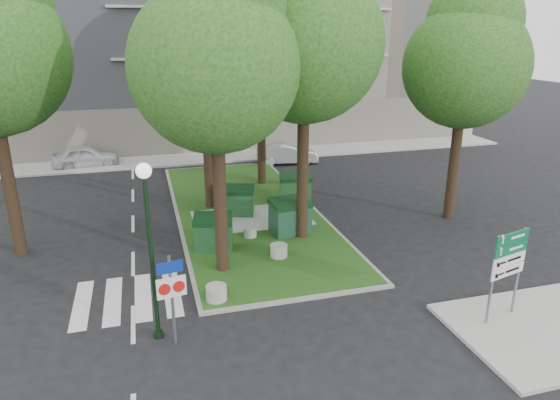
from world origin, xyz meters
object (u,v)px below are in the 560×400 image
object	(u,v)px
dumpster_c	(290,216)
bollard_mid	(250,232)
tree_median_near_left	(217,51)
street_lamp	(149,233)
car_silver	(287,154)
tree_street_right	(468,54)
dumpster_b	(238,201)
dumpster_d	(295,188)
litter_bin	(299,194)
bollard_right	(279,251)
tree_median_near_right	(307,27)
tree_median_far	(261,21)
bollard_left	(216,293)
traffic_sign_pole	(171,288)
directional_sign	(508,262)
dumpster_a	(213,232)
tree_median_mid	(205,53)
car_white	(86,156)

from	to	relation	value
dumpster_c	bollard_mid	xyz separation A→B (m)	(-1.66, 0.02, -0.51)
tree_median_near_left	bollard_mid	world-z (taller)	tree_median_near_left
street_lamp	car_silver	xyz separation A→B (m)	(8.57, 16.77, -2.46)
tree_street_right	dumpster_b	xyz separation A→B (m)	(-9.03, 2.55, -6.24)
dumpster_d	car_silver	world-z (taller)	dumpster_d
litter_bin	dumpster_b	bearing A→B (deg)	-162.17
tree_median_near_left	dumpster_b	size ratio (longest dim) A/B	6.54
dumpster_c	bollard_right	xyz separation A→B (m)	(-1.04, -2.05, -0.47)
bollard_right	tree_median_near_right	bearing A→B (deg)	47.91
street_lamp	tree_street_right	bearing A→B (deg)	24.60
tree_median_far	bollard_left	xyz separation A→B (m)	(-4.32, -11.56, -7.97)
traffic_sign_pole	directional_sign	world-z (taller)	directional_sign
dumpster_d	street_lamp	xyz separation A→B (m)	(-6.82, -9.43, 2.28)
bollard_mid	directional_sign	distance (m)	9.63
dumpster_b	dumpster_d	size ratio (longest dim) A/B	0.95
tree_median_near_right	bollard_mid	xyz separation A→B (m)	(-2.08, 0.44, -7.68)
tree_street_right	bollard_mid	world-z (taller)	tree_street_right
tree_median_near_right	street_lamp	xyz separation A→B (m)	(-5.91, -5.41, -4.91)
litter_bin	bollard_mid	bearing A→B (deg)	-131.40
tree_median_near_right	dumpster_c	distance (m)	7.20
dumpster_a	directional_sign	distance (m)	10.04
tree_median_mid	directional_sign	size ratio (longest dim) A/B	3.78
dumpster_c	tree_median_near_right	bearing A→B (deg)	-53.13
dumpster_b	dumpster_c	distance (m)	3.08
tree_median_near_left	dumpster_b	xyz separation A→B (m)	(1.47, 5.05, -6.58)
dumpster_c	dumpster_d	size ratio (longest dim) A/B	0.99
street_lamp	car_silver	world-z (taller)	street_lamp
dumpster_c	litter_bin	size ratio (longest dim) A/B	2.37
tree_median_mid	car_white	world-z (taller)	tree_median_mid
dumpster_b	bollard_left	size ratio (longest dim) A/B	2.53
dumpster_c	bollard_left	xyz separation A→B (m)	(-3.69, -4.48, -0.46)
dumpster_c	litter_bin	distance (m)	3.96
dumpster_a	bollard_right	size ratio (longest dim) A/B	2.60
bollard_mid	litter_bin	distance (m)	4.83
tree_median_near_left	bollard_mid	distance (m)	7.56
directional_sign	dumpster_a	bearing A→B (deg)	121.35
bollard_mid	dumpster_d	bearing A→B (deg)	50.12
dumpster_b	litter_bin	bearing A→B (deg)	34.06
dumpster_c	bollard_left	size ratio (longest dim) A/B	2.64
tree_median_near_left	dumpster_b	bearing A→B (deg)	73.74
dumpster_d	tree_median_far	bearing A→B (deg)	114.91
bollard_right	directional_sign	world-z (taller)	directional_sign
litter_bin	street_lamp	world-z (taller)	street_lamp
tree_median_near_right	bollard_right	size ratio (longest dim) A/B	18.39
tree_median_near_right	car_white	distance (m)	18.23
bollard_right	traffic_sign_pole	size ratio (longest dim) A/B	0.24
tree_median_near_left	bollard_right	world-z (taller)	tree_median_near_left
car_silver	tree_median_near_left	bearing A→B (deg)	162.61
tree_street_right	car_silver	distance (m)	13.31
dumpster_d	tree_median_mid	bearing A→B (deg)	-173.61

